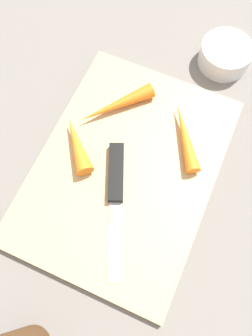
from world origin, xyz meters
The scene contains 7 objects.
ground_plane centered at (0.00, 0.00, 0.00)m, with size 1.40×1.40×0.00m, color slate.
cutting_board centered at (0.00, 0.00, 0.01)m, with size 0.36×0.26×0.01m, color tan.
knife centered at (0.03, 0.00, 0.02)m, with size 0.19×0.10×0.01m.
carrot_medium centered at (-0.08, 0.06, 0.02)m, with size 0.02×0.02×0.11m, color orange.
carrot_shortest centered at (0.00, -0.08, 0.03)m, with size 0.03×0.03×0.09m, color orange.
carrot_longest centered at (-0.09, -0.06, 0.02)m, with size 0.02×0.02×0.13m, color orange.
small_bowl centered at (-0.25, 0.07, 0.02)m, with size 0.09×0.09×0.04m, color silver.
Camera 1 is at (0.16, 0.07, 0.49)m, focal length 36.08 mm.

